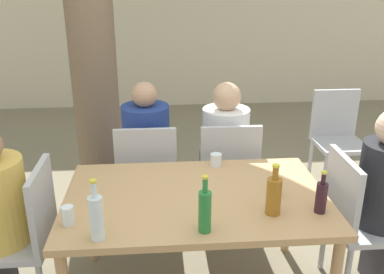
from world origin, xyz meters
The scene contains 16 objects.
cafe_building_wall centered at (0.00, 4.27, 1.40)m, with size 10.00×0.08×2.80m.
dining_table_front centered at (0.00, 0.00, 0.65)m, with size 1.53×0.96×0.72m.
patio_chair_0 centered at (-1.00, 0.00, 0.53)m, with size 0.44×0.44×0.93m.
patio_chair_1 centered at (1.00, 0.00, 0.53)m, with size 0.44×0.44×0.93m.
patio_chair_2 centered at (-0.31, 0.71, 0.53)m, with size 0.44×0.44×0.93m.
patio_chair_3 centered at (0.31, 0.71, 0.53)m, with size 0.44×0.44×0.93m.
patio_chair_4 centered at (1.45, 1.41, 0.53)m, with size 0.44×0.44×0.93m.
person_seated_2 centered at (-0.31, 0.95, 0.54)m, with size 0.36×0.58×1.20m.
person_seated_3 centered at (0.31, 0.95, 0.53)m, with size 0.36×0.58×1.18m.
water_bottle_0 centered at (-0.52, -0.40, 0.85)m, with size 0.07×0.07×0.32m.
amber_bottle_1 centered at (0.39, -0.23, 0.83)m, with size 0.08×0.08×0.29m.
green_bottle_2 centered at (0.01, -0.37, 0.84)m, with size 0.07×0.07×0.31m.
wine_bottle_3 centered at (0.65, -0.24, 0.82)m, with size 0.06×0.06×0.24m.
drinking_glass_0 centered at (-0.69, -0.25, 0.77)m, with size 0.06×0.06×0.10m.
drinking_glass_1 centered at (0.46, -0.05, 0.78)m, with size 0.06×0.06×0.11m.
drinking_glass_2 centered at (0.17, 0.40, 0.77)m, with size 0.08×0.08×0.09m.
Camera 1 is at (-0.20, -2.20, 1.94)m, focal length 40.00 mm.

